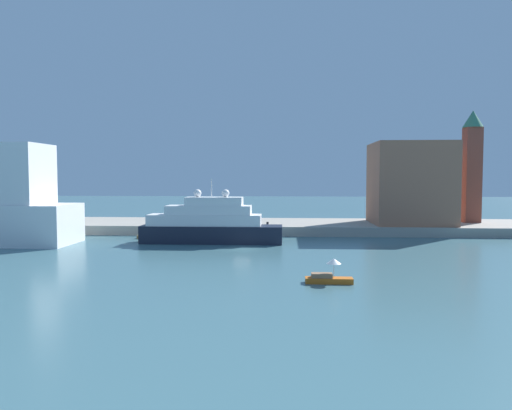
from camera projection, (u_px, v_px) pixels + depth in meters
name	position (u px, v px, depth m)	size (l,w,h in m)	color
ground	(242.00, 249.00, 72.28)	(400.00, 400.00, 0.00)	#3D6670
quay_dock	(254.00, 226.00, 97.82)	(110.00, 19.37, 1.76)	gray
large_yacht	(210.00, 225.00, 79.32)	(23.19, 4.89, 10.63)	black
small_motorboat	(329.00, 276.00, 49.20)	(4.84, 1.51, 2.55)	#C66019
work_barge	(155.00, 237.00, 84.94)	(6.09, 1.42, 0.64)	olive
harbor_building	(410.00, 183.00, 93.94)	(14.57, 14.47, 15.75)	#9E664C
bell_tower	(472.00, 162.00, 96.19)	(4.03, 4.03, 22.33)	brown
parked_car	(179.00, 219.00, 96.46)	(4.45, 1.61, 1.46)	black
person_figure	(200.00, 219.00, 95.50)	(0.36, 0.36, 1.58)	#4C4C4C
mooring_bollard	(267.00, 224.00, 88.91)	(0.44, 0.44, 0.82)	black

